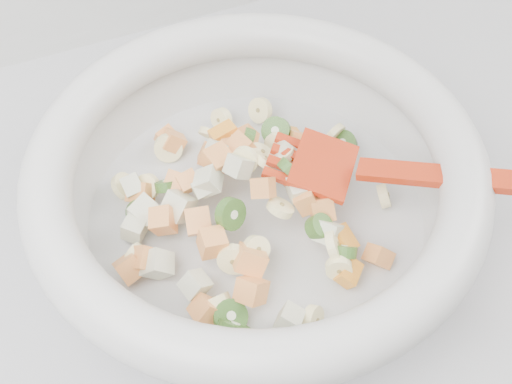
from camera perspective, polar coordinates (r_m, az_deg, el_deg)
name	(u,v)px	position (r m, az deg, el deg)	size (l,w,h in m)	color
mixing_bowl	(256,184)	(0.56, 0.00, 0.73)	(0.44, 0.39, 0.12)	silver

